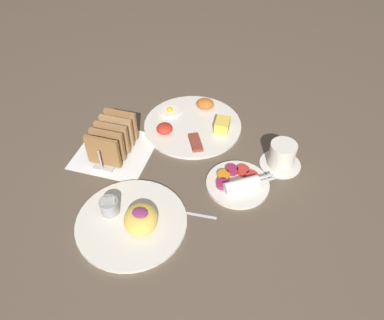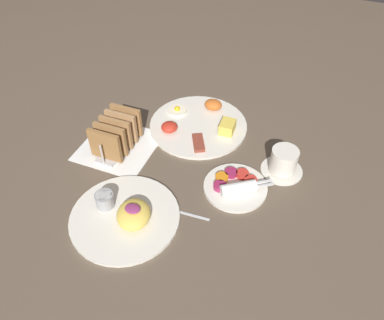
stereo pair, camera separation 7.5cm
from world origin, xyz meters
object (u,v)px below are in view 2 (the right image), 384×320
object	(u,v)px
plate_foreground	(125,215)
toast_rack	(116,134)
plate_breakfast	(199,124)
plate_condiments	(236,186)
coffee_cup	(283,162)

from	to	relation	value
plate_foreground	toast_rack	distance (m)	0.28
plate_breakfast	plate_condiments	bearing A→B (deg)	-48.72
toast_rack	coffee_cup	bearing A→B (deg)	9.49
coffee_cup	plate_condiments	bearing A→B (deg)	-132.22
toast_rack	coffee_cup	size ratio (longest dim) A/B	1.50
coffee_cup	plate_foreground	bearing A→B (deg)	-136.78
plate_foreground	coffee_cup	bearing A→B (deg)	43.22
plate_breakfast	plate_condiments	distance (m)	0.29
plate_breakfast	plate_foreground	xyz separation A→B (m)	(-0.04, -0.42, 0.00)
plate_breakfast	plate_foreground	size ratio (longest dim) A/B	1.12
plate_foreground	toast_rack	bearing A→B (deg)	123.34
plate_breakfast	coffee_cup	xyz separation A→B (m)	(0.29, -0.10, 0.03)
plate_condiments	plate_foreground	bearing A→B (deg)	-139.07
plate_breakfast	coffee_cup	size ratio (longest dim) A/B	2.64
plate_breakfast	toast_rack	world-z (taller)	toast_rack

